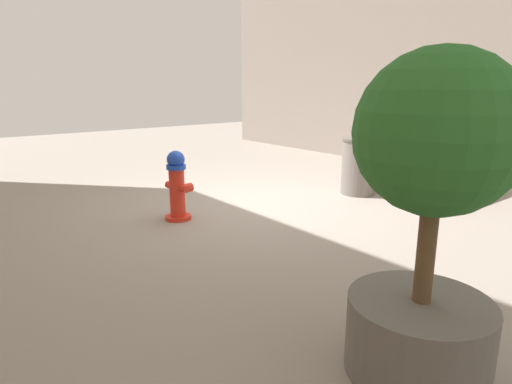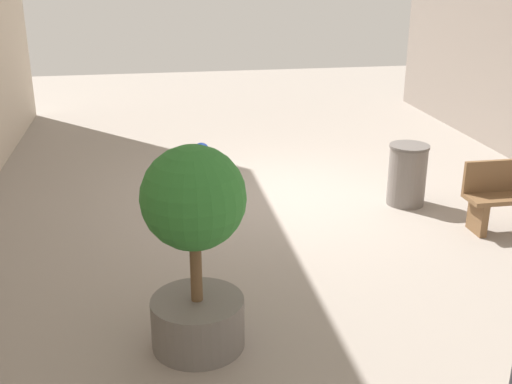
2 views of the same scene
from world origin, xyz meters
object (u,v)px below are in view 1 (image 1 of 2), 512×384
fire_hydrant (177,185)px  bench_near (461,166)px  planter_tree (431,202)px  trash_bin (359,166)px

fire_hydrant → bench_near: (-4.18, 1.72, 0.03)m
bench_near → planter_tree: planter_tree is taller
bench_near → planter_tree: (4.59, 2.06, 0.62)m
fire_hydrant → planter_tree: planter_tree is taller
fire_hydrant → bench_near: bearing=157.6°
fire_hydrant → bench_near: 4.53m
fire_hydrant → planter_tree: (0.40, 3.78, 0.65)m
fire_hydrant → planter_tree: size_ratio=0.47×
bench_near → trash_bin: bench_near is taller
planter_tree → trash_bin: planter_tree is taller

